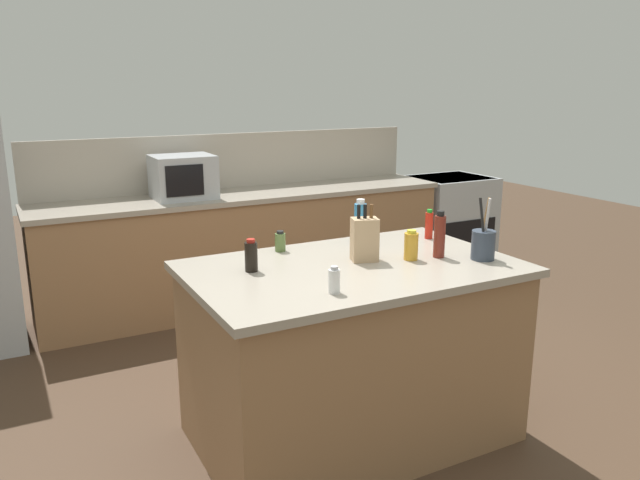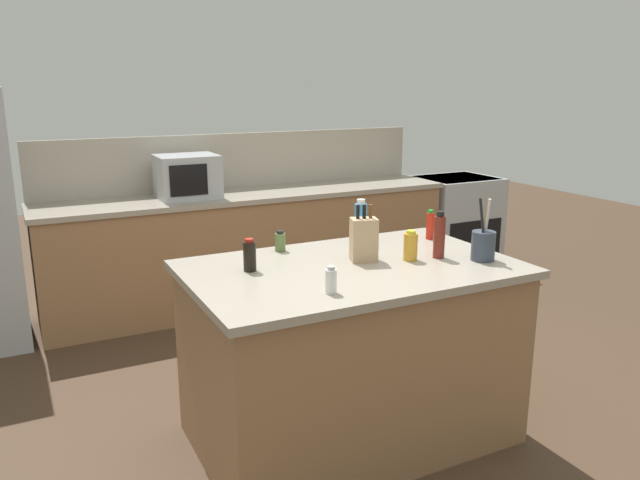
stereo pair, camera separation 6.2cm
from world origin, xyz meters
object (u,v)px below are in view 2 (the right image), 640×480
object	(u,v)px
hot_sauce_bottle	(430,225)
salt_shaker	(331,281)
soy_sauce_bottle	(250,256)
vinegar_bottle	(439,236)
honey_jar	(411,246)
knife_block	(364,239)
utensil_crock	(483,245)
dish_soap_bottle	(361,223)
microwave	(187,176)
spice_jar_oregano	(280,242)
range_oven	(454,223)

from	to	relation	value
hot_sauce_bottle	salt_shaker	bearing A→B (deg)	-148.49
soy_sauce_bottle	salt_shaker	distance (m)	0.50
vinegar_bottle	honey_jar	world-z (taller)	vinegar_bottle
knife_block	utensil_crock	distance (m)	0.61
dish_soap_bottle	honey_jar	bearing A→B (deg)	-81.80
microwave	honey_jar	world-z (taller)	microwave
utensil_crock	salt_shaker	distance (m)	0.94
soy_sauce_bottle	spice_jar_oregano	size ratio (longest dim) A/B	1.43
microwave	utensil_crock	world-z (taller)	microwave
microwave	hot_sauce_bottle	xyz separation A→B (m)	(0.89, -1.94, -0.09)
microwave	soy_sauce_bottle	distance (m)	2.08
vinegar_bottle	utensil_crock	bearing A→B (deg)	-38.91
range_oven	hot_sauce_bottle	xyz separation A→B (m)	(-1.76, -1.94, 0.55)
utensil_crock	honey_jar	xyz separation A→B (m)	(-0.33, 0.17, -0.01)
hot_sauce_bottle	honey_jar	xyz separation A→B (m)	(-0.36, -0.32, -0.01)
range_oven	dish_soap_bottle	distance (m)	2.91
microwave	honey_jar	xyz separation A→B (m)	(0.54, -2.25, -0.09)
range_oven	knife_block	xyz separation A→B (m)	(-2.33, -2.15, 0.59)
hot_sauce_bottle	vinegar_bottle	distance (m)	0.40
range_oven	utensil_crock	bearing A→B (deg)	-126.44
soy_sauce_bottle	dish_soap_bottle	xyz separation A→B (m)	(0.74, 0.21, 0.04)
dish_soap_bottle	soy_sauce_bottle	bearing A→B (deg)	-164.24
knife_block	utensil_crock	world-z (taller)	utensil_crock
dish_soap_bottle	spice_jar_oregano	distance (m)	0.47
knife_block	hot_sauce_bottle	distance (m)	0.62
range_oven	vinegar_bottle	bearing A→B (deg)	-130.66
dish_soap_bottle	utensil_crock	bearing A→B (deg)	-55.79
utensil_crock	range_oven	bearing A→B (deg)	53.56
microwave	knife_block	bearing A→B (deg)	-81.61
knife_block	spice_jar_oregano	size ratio (longest dim) A/B	2.59
honey_jar	range_oven	bearing A→B (deg)	46.79
spice_jar_oregano	microwave	bearing A→B (deg)	90.46
range_oven	soy_sauce_bottle	bearing A→B (deg)	-144.75
spice_jar_oregano	salt_shaker	xyz separation A→B (m)	(-0.08, -0.73, 0.00)
knife_block	hot_sauce_bottle	xyz separation A→B (m)	(0.57, 0.22, -0.03)
range_oven	salt_shaker	bearing A→B (deg)	-137.11
hot_sauce_bottle	spice_jar_oregano	world-z (taller)	hot_sauce_bottle
hot_sauce_bottle	salt_shaker	world-z (taller)	hot_sauce_bottle
microwave	spice_jar_oregano	xyz separation A→B (m)	(0.01, -1.79, -0.12)
soy_sauce_bottle	salt_shaker	world-z (taller)	soy_sauce_bottle
microwave	salt_shaker	xyz separation A→B (m)	(-0.06, -2.52, -0.11)
microwave	dish_soap_bottle	xyz separation A→B (m)	(0.48, -1.85, -0.05)
spice_jar_oregano	utensil_crock	bearing A→B (deg)	-36.50
microwave	knife_block	size ratio (longest dim) A/B	1.60
utensil_crock	soy_sauce_bottle	bearing A→B (deg)	162.20
knife_block	salt_shaker	world-z (taller)	knife_block
soy_sauce_bottle	vinegar_bottle	size ratio (longest dim) A/B	0.65
salt_shaker	vinegar_bottle	bearing A→B (deg)	17.78
salt_shaker	honey_jar	size ratio (longest dim) A/B	0.77
hot_sauce_bottle	salt_shaker	xyz separation A→B (m)	(-0.96, -0.59, -0.02)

